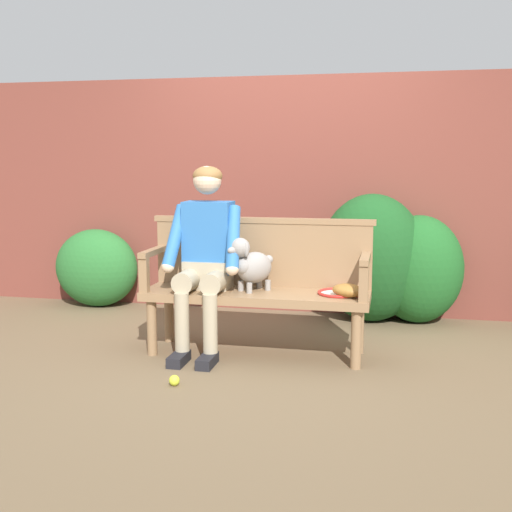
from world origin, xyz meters
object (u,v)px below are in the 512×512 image
object	(u,v)px
dog_on_bench	(251,264)
baseball_glove	(348,290)
garden_bench	(256,300)
tennis_ball	(174,380)
tennis_racket	(340,292)
person_seated	(206,251)

from	to	relation	value
dog_on_bench	baseball_glove	world-z (taller)	dog_on_bench
garden_bench	dog_on_bench	world-z (taller)	dog_on_bench
baseball_glove	garden_bench	bearing A→B (deg)	-162.29
dog_on_bench	tennis_ball	bearing A→B (deg)	-113.24
garden_bench	tennis_racket	distance (m)	0.59
tennis_racket	person_seated	bearing A→B (deg)	-176.44
dog_on_bench	tennis_racket	world-z (taller)	dog_on_bench
garden_bench	person_seated	world-z (taller)	person_seated
baseball_glove	tennis_ball	bearing A→B (deg)	-122.86
garden_bench	dog_on_bench	distance (m)	0.26
dog_on_bench	tennis_ball	xyz separation A→B (m)	(-0.31, -0.73, -0.61)
garden_bench	tennis_ball	xyz separation A→B (m)	(-0.35, -0.74, -0.36)
dog_on_bench	tennis_ball	size ratio (longest dim) A/B	5.82
dog_on_bench	tennis_racket	xyz separation A→B (m)	(0.62, 0.06, -0.18)
tennis_racket	baseball_glove	world-z (taller)	baseball_glove
garden_bench	tennis_racket	size ratio (longest dim) A/B	2.73
tennis_racket	tennis_ball	size ratio (longest dim) A/B	8.81
person_seated	tennis_ball	xyz separation A→B (m)	(0.01, -0.73, -0.69)
person_seated	tennis_racket	distance (m)	0.98
tennis_racket	tennis_ball	bearing A→B (deg)	-139.83
tennis_racket	dog_on_bench	bearing A→B (deg)	-174.87
dog_on_bench	baseball_glove	bearing A→B (deg)	-4.25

